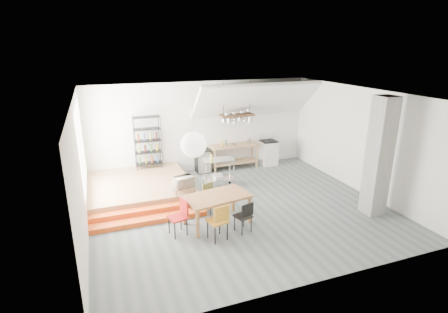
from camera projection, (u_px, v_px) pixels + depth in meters
name	position (u px, v px, depth m)	size (l,w,h in m)	color
floor	(239.00, 208.00, 9.85)	(8.00, 8.00, 0.00)	#525C5F
wall_back	(202.00, 127.00, 12.49)	(8.00, 0.04, 3.20)	silver
wall_left	(80.00, 172.00, 8.04)	(0.04, 7.00, 3.20)	silver
wall_right	(361.00, 141.00, 10.69)	(0.04, 7.00, 3.20)	silver
ceiling	(241.00, 94.00, 8.87)	(8.00, 7.00, 0.02)	white
slope_ceiling	(256.00, 100.00, 12.26)	(4.40, 1.80, 0.15)	white
window_pane	(81.00, 147.00, 9.33)	(0.02, 2.50, 2.20)	white
platform	(140.00, 188.00, 10.75)	(3.00, 3.00, 0.40)	#946F4A
step_lower	(150.00, 220.00, 9.05)	(3.00, 0.35, 0.13)	#DA5119
step_upper	(148.00, 212.00, 9.34)	(3.00, 0.35, 0.27)	#DA5119
concrete_column	(379.00, 157.00, 9.12)	(0.50, 0.50, 3.20)	gray
kitchen_counter	(234.00, 152.00, 12.84)	(1.80, 0.60, 0.91)	#946F4A
stove	(268.00, 152.00, 13.35)	(0.60, 0.60, 1.18)	white
pot_rack	(238.00, 117.00, 12.23)	(1.20, 0.50, 1.43)	#402619
wire_shelving	(148.00, 141.00, 11.64)	(0.88, 0.38, 1.80)	black
microwave_shelf	(184.00, 187.00, 9.89)	(0.60, 0.40, 0.16)	#946F4A
paper_lantern	(194.00, 145.00, 8.05)	(0.60, 0.60, 0.60)	white
dining_table	(217.00, 199.00, 8.80)	(1.78, 1.20, 0.78)	brown
chair_mustard	(219.00, 219.00, 8.06)	(0.51, 0.51, 0.93)	#BD8020
chair_black	(245.00, 215.00, 8.44)	(0.46, 0.46, 0.80)	black
chair_olive	(210.00, 195.00, 9.56)	(0.47, 0.47, 0.80)	brown
chair_red	(180.00, 214.00, 8.37)	(0.48, 0.48, 0.88)	red
rolling_cart	(218.00, 170.00, 11.06)	(1.02, 0.63, 0.97)	silver
mini_fridge	(203.00, 161.00, 12.55)	(0.49, 0.49, 0.83)	black
microwave	(184.00, 182.00, 9.84)	(0.54, 0.37, 0.30)	beige
bowl	(234.00, 145.00, 12.70)	(0.20, 0.20, 0.05)	silver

